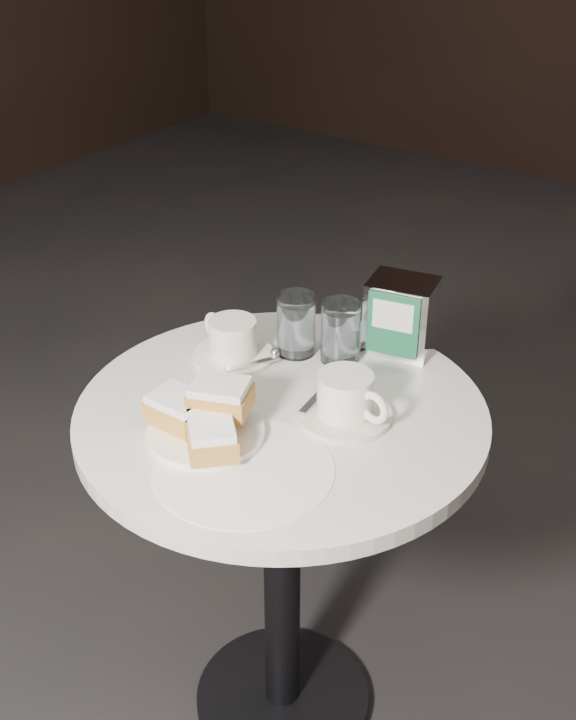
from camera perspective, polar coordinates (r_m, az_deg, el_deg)
The scene contains 9 objects.
ground at distance 2.04m, azimuth -0.34°, elevation -20.79°, with size 7.00×7.00×0.00m, color black.
cafe_table at distance 1.64m, azimuth -0.40°, elevation -8.82°, with size 0.70×0.70×0.74m.
sugar_spill at distance 1.39m, azimuth -2.83°, elevation -6.94°, with size 0.28×0.28×0.00m, color white.
beignet_plate at distance 1.44m, azimuth -5.33°, elevation -3.81°, with size 0.24×0.24×0.09m.
coffee_cup_left at distance 1.66m, azimuth -3.52°, elevation 1.15°, with size 0.18×0.18×0.08m.
coffee_cup_right at distance 1.48m, azimuth 3.67°, elevation -2.55°, with size 0.18×0.18×0.08m.
water_glass_left at distance 1.66m, azimuth 0.52°, elevation 2.21°, with size 0.10×0.10×0.12m.
water_glass_right at distance 1.64m, azimuth 3.33°, elevation 1.75°, with size 0.08×0.08×0.12m.
napkin_dispenser at distance 1.68m, azimuth 7.15°, elevation 2.79°, with size 0.14×0.12×0.14m.
Camera 1 is at (0.73, -1.04, 1.59)m, focal length 45.00 mm.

